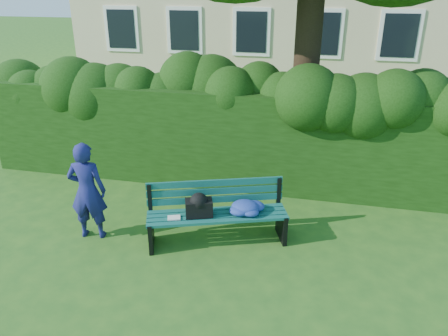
# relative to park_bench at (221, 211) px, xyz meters

# --- Properties ---
(ground) EXTENTS (80.00, 80.00, 0.00)m
(ground) POSITION_rel_park_bench_xyz_m (-0.08, -0.07, -0.50)
(ground) COLOR #29591C
(ground) RESTS_ON ground
(hedge) EXTENTS (10.00, 1.00, 1.80)m
(hedge) POSITION_rel_park_bench_xyz_m (-0.08, 2.13, 0.40)
(hedge) COLOR black
(hedge) RESTS_ON ground
(park_bench) EXTENTS (2.09, 1.21, 0.89)m
(park_bench) POSITION_rel_park_bench_xyz_m (0.00, 0.00, 0.00)
(park_bench) COLOR #0F4E4C
(park_bench) RESTS_ON ground
(man_reading) EXTENTS (0.60, 0.45, 1.51)m
(man_reading) POSITION_rel_park_bench_xyz_m (-1.94, -0.32, 0.25)
(man_reading) COLOR navy
(man_reading) RESTS_ON ground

